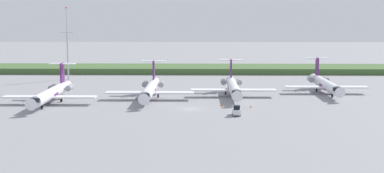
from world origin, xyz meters
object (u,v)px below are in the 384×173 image
Objects in this scene: baggage_tug at (236,111)px; safety_cone_rear_marker at (251,106)px; safety_cone_mid_marker at (237,106)px; regional_jet_fourth at (325,84)px; antenna_mast at (68,50)px; regional_jet_nearest at (51,93)px; regional_jet_second at (150,89)px; safety_cone_front_marker at (222,106)px; regional_jet_third at (233,87)px.

baggage_tug reaches higher than safety_cone_rear_marker.
safety_cone_mid_marker is 3.21m from safety_cone_rear_marker.
baggage_tug is (-27.13, -32.57, -1.53)m from regional_jet_fourth.
safety_cone_mid_marker is at bearing 169.05° from safety_cone_rear_marker.
antenna_mast is at bearing 138.02° from safety_cone_rear_marker.
antenna_mast is (-79.58, 27.89, 7.50)m from regional_jet_fourth.
regional_jet_nearest and regional_jet_second have the same top height.
antenna_mast is 44.03× the size of safety_cone_rear_marker.
safety_cone_front_marker is at bearing -45.33° from antenna_mast.
regional_jet_fourth is 56.36× the size of safety_cone_rear_marker.
regional_jet_nearest is 1.28× the size of antenna_mast.
regional_jet_nearest is at bearing 173.94° from safety_cone_front_marker.
safety_cone_front_marker is 1.00× the size of safety_cone_mid_marker.
regional_jet_second is 50.41m from antenna_mast.
safety_cone_rear_marker is (48.92, -5.04, -2.26)m from regional_jet_nearest.
regional_jet_third is 16.62m from safety_cone_mid_marker.
regional_jet_nearest is 74.17m from regional_jet_fourth.
safety_cone_front_marker is 1.00× the size of safety_cone_rear_marker.
regional_jet_nearest is at bearing -80.57° from antenna_mast.
baggage_tug is (44.84, -14.64, -1.53)m from regional_jet_nearest.
regional_jet_second is at bearing -50.86° from antenna_mast.
regional_jet_nearest is 46.04m from safety_cone_mid_marker.
safety_cone_front_marker is (-29.87, -22.40, -2.26)m from regional_jet_fourth.
antenna_mast is 80.55m from baggage_tug.
safety_cone_front_marker is 3.67m from safety_cone_mid_marker.
regional_jet_second is at bearing 133.91° from baggage_tug.
baggage_tug is 10.28m from safety_cone_mid_marker.
regional_jet_second is 22.46m from regional_jet_third.
regional_jet_third is (21.92, 4.88, 0.00)m from regional_jet_second.
antenna_mast reaches higher than safety_cone_mid_marker.
regional_jet_nearest is 42.40m from safety_cone_front_marker.
safety_cone_mid_marker is (-0.00, -16.46, -2.26)m from regional_jet_third.
regional_jet_fourth is 56.36× the size of safety_cone_front_marker.
regional_jet_nearest is 47.33m from regional_jet_third.
safety_cone_front_marker is 6.84m from safety_cone_rear_marker.
safety_cone_mid_marker is at bearing -27.86° from regional_jet_second.
regional_jet_second is 56.36× the size of safety_cone_rear_marker.
safety_cone_rear_marker is at bearing -10.95° from safety_cone_mid_marker.
antenna_mast is at bearing 99.43° from regional_jet_nearest.
regional_jet_second is at bearing -167.46° from regional_jet_third.
regional_jet_nearest is at bearing 161.92° from baggage_tug.
regional_jet_nearest is at bearing -165.28° from regional_jet_third.
regional_jet_third is at bearing 77.43° from safety_cone_front_marker.
regional_jet_fourth is (71.97, 17.93, 0.00)m from regional_jet_nearest.
antenna_mast is 44.03× the size of safety_cone_front_marker.
regional_jet_fourth is 1.28× the size of antenna_mast.
safety_cone_rear_marker is at bearing -79.57° from regional_jet_third.
antenna_mast reaches higher than regional_jet_third.
regional_jet_fourth is 42.42m from baggage_tug.
regional_jet_nearest reaches higher than safety_cone_front_marker.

